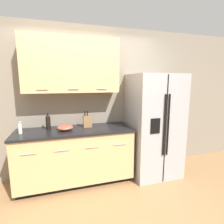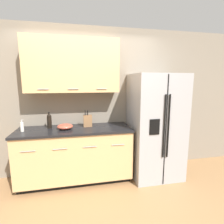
# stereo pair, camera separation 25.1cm
# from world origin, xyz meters

# --- Properties ---
(wall_back) EXTENTS (10.00, 0.39, 2.60)m
(wall_back) POSITION_xyz_m (-0.06, 1.32, 1.45)
(wall_back) COLOR gray
(wall_back) RESTS_ON ground_plane
(counter_unit) EXTENTS (1.83, 0.64, 0.91)m
(counter_unit) POSITION_xyz_m (-0.25, 1.02, 0.46)
(counter_unit) COLOR black
(counter_unit) RESTS_ON ground_plane
(refrigerator) EXTENTS (0.84, 0.78, 1.79)m
(refrigerator) POSITION_xyz_m (1.13, 0.96, 0.89)
(refrigerator) COLOR #9E9EA0
(refrigerator) RESTS_ON ground_plane
(knife_block) EXTENTS (0.14, 0.09, 0.28)m
(knife_block) POSITION_xyz_m (-0.03, 1.10, 1.01)
(knife_block) COLOR olive
(knife_block) RESTS_ON counter_unit
(wine_bottle) EXTENTS (0.07, 0.07, 0.26)m
(wine_bottle) POSITION_xyz_m (-0.65, 1.13, 1.03)
(wine_bottle) COLOR black
(wine_bottle) RESTS_ON counter_unit
(soap_dispenser) EXTENTS (0.06, 0.05, 0.18)m
(soap_dispenser) POSITION_xyz_m (-1.03, 1.01, 0.98)
(soap_dispenser) COLOR silver
(soap_dispenser) RESTS_ON counter_unit
(mixing_bowl) EXTENTS (0.25, 0.25, 0.08)m
(mixing_bowl) POSITION_xyz_m (-0.40, 1.01, 0.95)
(mixing_bowl) COLOR #B24C38
(mixing_bowl) RESTS_ON counter_unit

